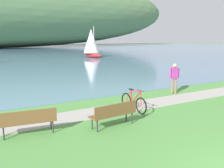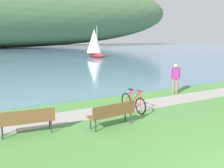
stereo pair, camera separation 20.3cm
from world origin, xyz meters
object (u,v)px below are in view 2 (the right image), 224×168
at_px(park_bench_further_along, 27,120).
at_px(person_at_shoreline, 175,77).
at_px(bicycle_leaning_near_bench, 133,102).
at_px(park_bench_near_camera, 112,113).
at_px(sailboat_nearest_to_shore, 95,43).

height_order(park_bench_further_along, person_at_shoreline, person_at_shoreline).
distance_m(bicycle_leaning_near_bench, person_at_shoreline, 4.43).
height_order(park_bench_near_camera, bicycle_leaning_near_bench, bicycle_leaning_near_bench).
distance_m(park_bench_further_along, sailboat_nearest_to_shore, 32.15).
distance_m(person_at_shoreline, sailboat_nearest_to_shore, 26.62).
bearing_deg(park_bench_near_camera, person_at_shoreline, 27.04).
distance_m(park_bench_near_camera, bicycle_leaning_near_bench, 2.15).
height_order(park_bench_further_along, sailboat_nearest_to_shore, sailboat_nearest_to_shore).
bearing_deg(sailboat_nearest_to_shore, person_at_shoreline, -106.55).
relative_size(park_bench_near_camera, sailboat_nearest_to_shore, 0.39).
height_order(park_bench_further_along, bicycle_leaning_near_bench, bicycle_leaning_near_bench).
distance_m(park_bench_further_along, bicycle_leaning_near_bench, 4.60).
bearing_deg(person_at_shoreline, sailboat_nearest_to_shore, 73.45).
height_order(person_at_shoreline, sailboat_nearest_to_shore, sailboat_nearest_to_shore).
height_order(park_bench_near_camera, sailboat_nearest_to_shore, sailboat_nearest_to_shore).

